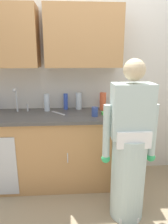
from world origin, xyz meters
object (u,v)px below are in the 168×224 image
object	(u,v)px
person_at_sink	(129,155)
cup_by_sink	(95,112)
bottle_water_tall	(79,101)
knife_on_counter	(58,113)
bottle_water_short	(66,101)
bottle_dish_liquid	(103,101)
sink	(18,116)
bottle_cleaner_spray	(47,102)
sponge	(106,113)

from	to	relation	value
person_at_sink	cup_by_sink	size ratio (longest dim) A/B	14.77
bottle_water_tall	knife_on_counter	world-z (taller)	bottle_water_tall
bottle_water_short	bottle_dish_liquid	bearing A→B (deg)	-7.82
bottle_water_short	cup_by_sink	world-z (taller)	bottle_water_short
sink	bottle_cleaner_spray	size ratio (longest dim) A/B	2.23
sink	sponge	xyz separation A→B (m)	(1.08, -0.06, 0.03)
bottle_water_tall	knife_on_counter	bearing A→B (deg)	-143.59
bottle_cleaner_spray	sponge	distance (m)	0.78
cup_by_sink	bottle_water_short	bearing A→B (deg)	134.32
person_at_sink	bottle_water_tall	distance (m)	1.06
bottle_cleaner_spray	bottle_water_tall	bearing A→B (deg)	8.89
person_at_sink	bottle_dish_liquid	size ratio (longest dim) A/B	7.01
bottle_water_short	knife_on_counter	size ratio (longest dim) A/B	0.88
cup_by_sink	sponge	xyz separation A→B (m)	(0.15, 0.07, -0.04)
sponge	person_at_sink	bearing A→B (deg)	-77.32
cup_by_sink	sponge	distance (m)	0.17
bottle_cleaner_spray	bottle_dish_liquid	distance (m)	0.73
cup_by_sink	bottle_cleaner_spray	bearing A→B (deg)	154.21
person_at_sink	cup_by_sink	bearing A→B (deg)	118.07
bottle_cleaner_spray	person_at_sink	bearing A→B (deg)	-43.09
bottle_cleaner_spray	knife_on_counter	bearing A→B (deg)	-40.92
bottle_water_tall	bottle_water_short	bearing A→B (deg)	177.85
bottle_cleaner_spray	sponge	xyz separation A→B (m)	(0.74, -0.21, -0.10)
person_at_sink	cup_by_sink	distance (m)	0.68
sink	knife_on_counter	distance (m)	0.49
sink	bottle_water_short	world-z (taller)	sink
bottle_water_tall	cup_by_sink	xyz separation A→B (m)	(0.18, -0.35, -0.06)
bottle_dish_liquid	sponge	bearing A→B (deg)	-87.83
sink	bottle_water_short	bearing A→B (deg)	21.03
bottle_water_short	bottle_dish_liquid	world-z (taller)	bottle_dish_liquid
sink	sponge	size ratio (longest dim) A/B	4.55
bottle_cleaner_spray	bottle_water_tall	size ratio (longest dim) A/B	0.99
bottle_cleaner_spray	bottle_water_short	bearing A→B (deg)	16.44
bottle_water_tall	bottle_dish_liquid	world-z (taller)	bottle_dish_liquid
bottle_water_short	cup_by_sink	bearing A→B (deg)	-45.68
bottle_cleaner_spray	knife_on_counter	distance (m)	0.23
bottle_cleaner_spray	cup_by_sink	xyz separation A→B (m)	(0.59, -0.29, -0.06)
bottle_water_short	sponge	xyz separation A→B (m)	(0.50, -0.28, -0.09)
person_at_sink	knife_on_counter	world-z (taller)	person_at_sink
bottle_cleaner_spray	bottle_dish_liquid	size ratio (longest dim) A/B	0.97
bottle_dish_liquid	sponge	world-z (taller)	bottle_dish_liquid
bottle_cleaner_spray	bottle_water_tall	xyz separation A→B (m)	(0.42, 0.07, 0.00)
sink	sponge	bearing A→B (deg)	-3.23
bottle_cleaner_spray	cup_by_sink	distance (m)	0.66
sink	bottle_cleaner_spray	world-z (taller)	sink
bottle_water_tall	sponge	bearing A→B (deg)	-40.65
bottle_dish_liquid	sponge	xyz separation A→B (m)	(0.01, -0.22, -0.10)
bottle_cleaner_spray	bottle_water_short	xyz separation A→B (m)	(0.24, 0.07, -0.01)
bottle_water_tall	knife_on_counter	size ratio (longest dim) A/B	0.94
cup_by_sink	bottle_water_tall	bearing A→B (deg)	116.61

